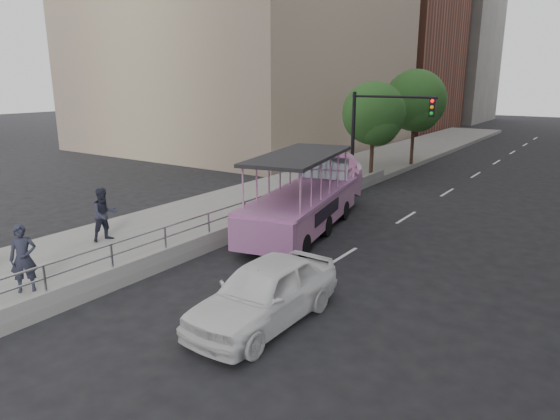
# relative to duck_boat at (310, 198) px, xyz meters

# --- Properties ---
(ground) EXTENTS (160.00, 160.00, 0.00)m
(ground) POSITION_rel_duck_boat_xyz_m (1.79, -6.56, -1.16)
(ground) COLOR black
(sidewalk) EXTENTS (5.50, 80.00, 0.30)m
(sidewalk) POSITION_rel_duck_boat_xyz_m (-3.96, 3.44, -1.01)
(sidewalk) COLOR gray
(sidewalk) RESTS_ON ground
(kerb_wall) EXTENTS (0.24, 30.00, 0.36)m
(kerb_wall) POSITION_rel_duck_boat_xyz_m (-1.33, -4.56, -0.68)
(kerb_wall) COLOR #999894
(kerb_wall) RESTS_ON sidewalk
(guardrail) EXTENTS (0.07, 22.00, 0.71)m
(guardrail) POSITION_rel_duck_boat_xyz_m (-1.33, -4.56, -0.01)
(guardrail) COLOR #B0B0B5
(guardrail) RESTS_ON kerb_wall
(duck_boat) EXTENTS (4.13, 9.65, 3.12)m
(duck_boat) POSITION_rel_duck_boat_xyz_m (0.00, 0.00, 0.00)
(duck_boat) COLOR black
(duck_boat) RESTS_ON ground
(car) EXTENTS (1.91, 4.65, 1.58)m
(car) POSITION_rel_duck_boat_xyz_m (3.37, -7.75, -0.37)
(car) COLOR white
(car) RESTS_ON ground
(pedestrian_near) EXTENTS (0.75, 0.81, 1.85)m
(pedestrian_near) POSITION_rel_duck_boat_xyz_m (-2.57, -10.38, 0.07)
(pedestrian_near) COLOR #232534
(pedestrian_near) RESTS_ON sidewalk
(pedestrian_mid) EXTENTS (0.88, 1.04, 1.88)m
(pedestrian_mid) POSITION_rel_duck_boat_xyz_m (-4.48, -6.42, 0.08)
(pedestrian_mid) COLOR #232534
(pedestrian_mid) RESTS_ON sidewalk
(parking_sign) EXTENTS (0.25, 0.54, 2.57)m
(parking_sign) POSITION_rel_duck_boat_xyz_m (-1.21, 3.44, 0.47)
(parking_sign) COLOR black
(parking_sign) RESTS_ON ground
(traffic_signal) EXTENTS (4.20, 0.32, 5.20)m
(traffic_signal) POSITION_rel_duck_boat_xyz_m (0.08, 5.94, 2.34)
(traffic_signal) COLOR black
(traffic_signal) RESTS_ON ground
(street_tree_near) EXTENTS (3.52, 3.52, 5.72)m
(street_tree_near) POSITION_rel_duck_boat_xyz_m (-1.52, 9.37, 2.66)
(street_tree_near) COLOR #3D261C
(street_tree_near) RESTS_ON ground
(street_tree_far) EXTENTS (3.97, 3.97, 6.45)m
(street_tree_far) POSITION_rel_duck_boat_xyz_m (-1.32, 15.37, 3.15)
(street_tree_far) COLOR #3D261C
(street_tree_far) RESTS_ON ground
(midrise_brick) EXTENTS (18.00, 16.00, 26.00)m
(midrise_brick) POSITION_rel_duck_boat_xyz_m (-16.21, 41.44, 11.84)
(midrise_brick) COLOR brown
(midrise_brick) RESTS_ON ground
(midrise_stone_b) EXTENTS (16.00, 14.00, 20.00)m
(midrise_stone_b) POSITION_rel_duck_boat_xyz_m (-14.21, 57.44, 8.84)
(midrise_stone_b) COLOR gray
(midrise_stone_b) RESTS_ON ground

